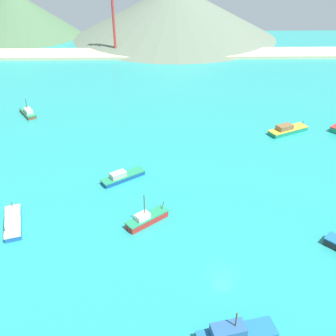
% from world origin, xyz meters
% --- Properties ---
extents(ground, '(260.00, 280.00, 0.50)m').
position_xyz_m(ground, '(0.00, 30.00, -0.25)').
color(ground, teal).
extents(fishing_boat_0, '(10.15, 4.74, 4.88)m').
position_xyz_m(fishing_boat_0, '(-0.15, -10.70, 0.98)').
color(fishing_boat_0, '#198466').
rests_on(fishing_boat_0, ground).
extents(fishing_boat_2, '(10.90, 7.45, 2.33)m').
position_xyz_m(fishing_boat_2, '(22.91, 46.74, 0.84)').
color(fishing_boat_2, '#198466').
rests_on(fishing_boat_2, ground).
extents(fishing_boat_3, '(5.19, 9.45, 2.24)m').
position_xyz_m(fishing_boat_3, '(-33.99, 11.49, 0.83)').
color(fishing_boat_3, '#1E5BA8').
rests_on(fishing_boat_3, ground).
extents(fishing_boat_6, '(8.85, 7.18, 2.04)m').
position_xyz_m(fishing_boat_6, '(-16.67, 25.75, 0.71)').
color(fishing_boat_6, '#14478C').
rests_on(fishing_boat_6, ground).
extents(fishing_boat_8, '(6.30, 7.86, 4.84)m').
position_xyz_m(fishing_boat_8, '(-45.27, 59.22, 0.80)').
color(fishing_boat_8, brown).
rests_on(fishing_boat_8, ground).
extents(fishing_boat_9, '(7.44, 6.59, 5.92)m').
position_xyz_m(fishing_boat_9, '(-11.39, 11.93, 0.84)').
color(fishing_boat_9, red).
rests_on(fishing_boat_9, ground).
extents(beach_strip, '(247.00, 15.26, 1.20)m').
position_xyz_m(beach_strip, '(0.00, 122.01, 0.60)').
color(beach_strip, beige).
rests_on(beach_strip, ground).
extents(hill_west, '(64.35, 64.35, 22.05)m').
position_xyz_m(hill_west, '(-80.84, 160.59, 11.02)').
color(hill_west, '#476B47').
rests_on(hill_west, ground).
extents(hill_central, '(99.06, 99.06, 23.81)m').
position_xyz_m(hill_central, '(-1.46, 157.42, 11.90)').
color(hill_central, '#60705B').
rests_on(hill_central, ground).
extents(radio_tower, '(3.08, 2.46, 30.77)m').
position_xyz_m(radio_tower, '(-27.21, 122.76, 15.69)').
color(radio_tower, '#B7332D').
rests_on(radio_tower, ground).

